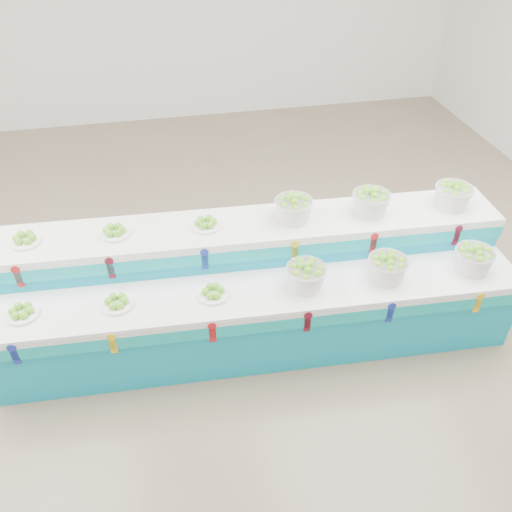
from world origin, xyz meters
name	(u,v)px	position (x,y,z in m)	size (l,w,h in m)	color
ground	(186,330)	(0.00, 0.00, 0.00)	(10.00, 10.00, 0.00)	#725E4D
display_stand	(256,288)	(0.65, -0.11, 0.51)	(4.46, 1.15, 1.02)	#1099BF
plate_lower_left	(21,311)	(-1.24, -0.29, 0.77)	(0.26, 0.26, 0.09)	white
plate_lower_mid	(116,301)	(-0.52, -0.32, 0.77)	(0.26, 0.26, 0.09)	white
plate_lower_right	(213,292)	(0.24, -0.36, 0.77)	(0.26, 0.26, 0.09)	white
basket_lower_left	(306,275)	(1.01, -0.40, 0.84)	(0.33, 0.33, 0.24)	silver
basket_lower_mid	(387,267)	(1.70, -0.44, 0.84)	(0.33, 0.33, 0.24)	silver
basket_lower_right	(474,259)	(2.47, -0.48, 0.84)	(0.33, 0.33, 0.24)	silver
plate_upper_left	(25,238)	(-1.21, 0.27, 1.07)	(0.26, 0.26, 0.09)	white
plate_upper_mid	(114,230)	(-0.49, 0.23, 1.07)	(0.26, 0.26, 0.09)	white
plate_upper_right	(206,223)	(0.27, 0.19, 1.07)	(0.26, 0.26, 0.09)	white
basket_upper_left	(294,208)	(1.04, 0.15, 1.14)	(0.33, 0.33, 0.24)	silver
basket_upper_mid	(371,202)	(1.73, 0.11, 1.14)	(0.33, 0.33, 0.24)	silver
basket_upper_right	(453,195)	(2.50, 0.07, 1.14)	(0.33, 0.33, 0.24)	silver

